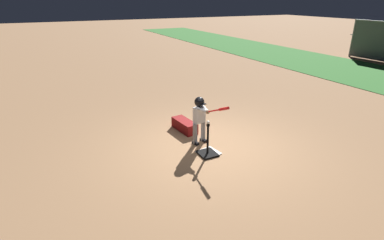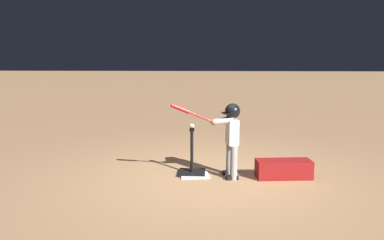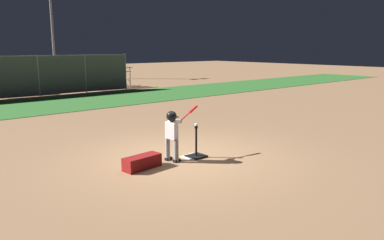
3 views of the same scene
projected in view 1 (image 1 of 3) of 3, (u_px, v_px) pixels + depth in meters
The scene contains 6 objects.
ground_plane at pixel (212, 148), 7.01m from camera, with size 90.00×90.00×0.00m, color #99704C.
home_plate at pixel (208, 153), 6.76m from camera, with size 0.44×0.44×0.02m, color white.
batting_tee at pixel (208, 150), 6.67m from camera, with size 0.42×0.38×0.74m.
batter_child at pixel (200, 115), 6.97m from camera, with size 1.05×0.41×1.18m.
baseball at pixel (208, 122), 6.41m from camera, with size 0.07×0.07×0.07m, color white.
equipment_bag at pixel (185, 125), 7.88m from camera, with size 0.84×0.32×0.28m, color maroon.
Camera 1 is at (5.35, -3.25, 3.25)m, focal length 28.00 mm.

